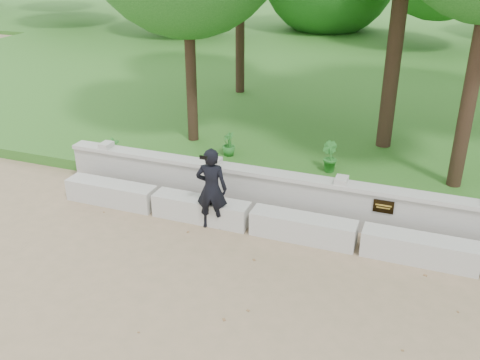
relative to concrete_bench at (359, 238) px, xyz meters
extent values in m
plane|color=#927759|center=(0.00, -1.90, -0.22)|extent=(80.00, 80.00, 0.00)
cube|color=#2F5D20|center=(0.00, 12.10, -0.10)|extent=(40.00, 22.00, 0.25)
cube|color=#B6B3AB|center=(-5.00, 0.00, 0.00)|extent=(1.90, 0.45, 0.45)
cube|color=#B6B3AB|center=(-3.00, 0.00, 0.00)|extent=(1.90, 0.45, 0.45)
cube|color=#B6B3AB|center=(-1.00, 0.00, 0.00)|extent=(1.90, 0.45, 0.45)
cube|color=#B6B3AB|center=(1.00, 0.00, 0.00)|extent=(1.90, 0.45, 0.45)
cube|color=#ABA8A1|center=(0.00, 0.70, 0.18)|extent=(12.50, 0.25, 0.82)
cube|color=#B6B3AB|center=(0.00, 0.70, 0.64)|extent=(12.50, 0.35, 0.08)
cube|color=black|center=(0.30, 0.56, 0.40)|extent=(0.36, 0.02, 0.24)
imported|color=black|center=(-2.69, -0.17, 0.57)|extent=(0.64, 0.48, 1.58)
cube|color=black|center=(-2.69, -0.49, 1.30)|extent=(0.14, 0.04, 0.07)
cylinder|color=#382619|center=(-5.23, 7.99, 2.18)|extent=(0.29, 0.29, 4.30)
cylinder|color=#382619|center=(-4.74, 3.36, 1.98)|extent=(0.26, 0.26, 3.91)
cylinder|color=#382619|center=(-0.17, 4.64, 2.69)|extent=(0.36, 0.36, 5.34)
cylinder|color=#382619|center=(1.49, 2.82, 2.19)|extent=(0.29, 0.29, 4.33)
imported|color=#266C25|center=(-5.81, 1.40, 0.31)|extent=(0.34, 0.36, 0.57)
imported|color=#266C25|center=(-1.11, 2.60, 0.36)|extent=(0.48, 0.47, 0.68)
imported|color=#266C25|center=(-3.50, 2.68, 0.31)|extent=(0.43, 0.43, 0.57)
camera|label=1|loc=(0.88, -8.18, 4.79)|focal=40.00mm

